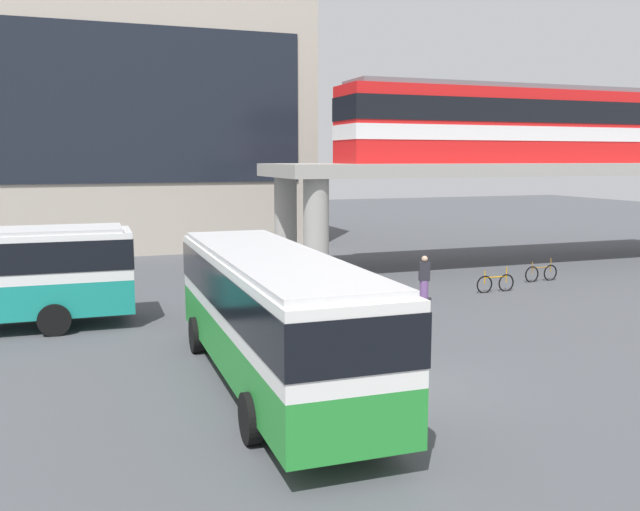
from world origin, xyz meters
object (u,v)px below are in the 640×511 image
(bus_main, at_px, (271,305))
(bicycle_brown, at_px, (541,273))
(train, at_px, (530,124))
(pedestrian_waiting_near_stop, at_px, (424,281))
(bicycle_orange, at_px, (495,283))
(station_building, at_px, (85,124))

(bus_main, height_order, bicycle_brown, bus_main)
(train, distance_m, pedestrian_waiting_near_stop, 13.72)
(bicycle_brown, relative_size, bicycle_orange, 1.00)
(bicycle_orange, bearing_deg, pedestrian_waiting_near_stop, -165.46)
(bus_main, relative_size, pedestrian_waiting_near_stop, 6.10)
(pedestrian_waiting_near_stop, bearing_deg, bus_main, -138.16)
(bus_main, relative_size, bicycle_orange, 6.18)
(bicycle_brown, xyz_separation_m, bicycle_orange, (-3.34, -1.42, 0.00))
(train, height_order, bicycle_brown, train)
(station_building, bearing_deg, bicycle_orange, -56.49)
(bicycle_brown, height_order, bicycle_orange, same)
(train, bearing_deg, station_building, 141.93)
(bus_main, bearing_deg, station_building, 96.04)
(station_building, relative_size, train, 1.27)
(station_building, height_order, bicycle_orange, station_building)
(bicycle_orange, bearing_deg, train, 46.14)
(station_building, distance_m, bus_main, 31.55)
(station_building, distance_m, bicycle_orange, 28.22)
(pedestrian_waiting_near_stop, bearing_deg, station_building, 115.34)
(bicycle_brown, distance_m, bicycle_orange, 3.63)
(station_building, xyz_separation_m, train, (21.07, -16.51, -0.40))
(bicycle_orange, height_order, pedestrian_waiting_near_stop, pedestrian_waiting_near_stop)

